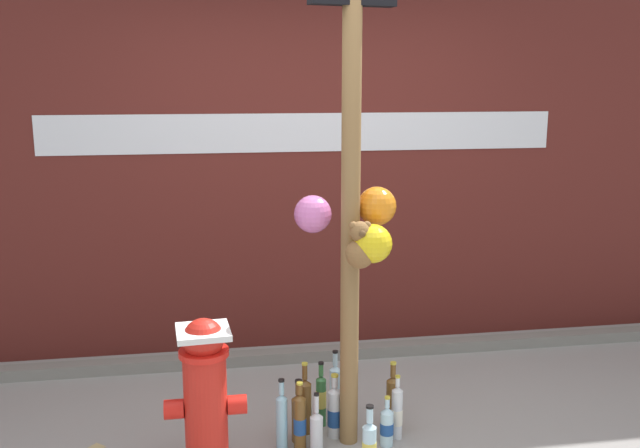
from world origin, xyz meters
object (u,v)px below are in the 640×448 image
Objects in this scene: bottle_5 at (369,444)px; memorial_post at (353,173)px; bottle_9 at (305,404)px; bottle_10 at (335,389)px; bottle_1 at (316,430)px; bottle_6 at (299,416)px; bottle_0 at (397,413)px; fire_hydrant at (205,391)px; bottle_7 at (335,412)px; bottle_4 at (321,399)px; bottle_3 at (282,419)px; bottle_2 at (300,422)px; bottle_11 at (392,400)px; bottle_8 at (387,426)px.

memorial_post is at bearing 98.48° from bottle_5.
bottle_9 reaches higher than bottle_10.
bottle_6 is (-0.08, 0.13, 0.02)m from bottle_1.
bottle_5 is at bearing -129.47° from bottle_0.
fire_hydrant reaches higher than bottle_9.
bottle_7 is (0.70, 0.21, -0.27)m from fire_hydrant.
bottle_10 is (-0.07, 0.58, 0.04)m from bottle_5.
bottle_1 is 0.19m from bottle_7.
bottle_4 is 1.05× the size of bottle_7.
bottle_6 is at bearing 120.52° from bottle_1.
bottle_7 is at bearing -101.53° from bottle_10.
bottle_3 reaches higher than bottle_0.
bottle_1 is at bearing -158.93° from memorial_post.
bottle_7 is (-0.08, 0.07, -1.34)m from memorial_post.
bottle_10 reaches higher than bottle_1.
bottle_1 is 0.43m from bottle_10.
bottle_3 is at bearing 162.57° from bottle_2.
bottle_7 is at bearing 28.02° from bottle_2.
bottle_6 is 0.20m from bottle_7.
bottle_2 is 0.24m from bottle_7.
bottle_4 is at bearing 151.43° from bottle_0.
bottle_3 is at bearing -134.41° from bottle_9.
bottle_1 is 0.51m from bottle_11.
bottle_0 is 0.95× the size of bottle_2.
bottle_5 is 0.96× the size of bottle_6.
bottle_8 is at bearing 4.17° from fire_hydrant.
bottle_2 is 0.40m from bottle_5.
bottle_3 is 0.48m from bottle_10.
bottle_1 is 0.20m from bottle_3.
bottle_1 is (-0.46, -0.07, -0.03)m from bottle_0.
bottle_1 is 0.15m from bottle_6.
bottle_2 reaches higher than bottle_7.
bottle_9 is 1.03× the size of bottle_10.
bottle_2 is at bearing -17.43° from bottle_3.
bottle_0 is at bearing -28.57° from bottle_4.
bottle_3 reaches higher than bottle_8.
fire_hydrant is at bearing -172.47° from bottle_0.
bottle_3 reaches higher than bottle_6.
bottle_4 is 0.22m from bottle_6.
bottle_0 is 0.94× the size of bottle_11.
bottle_1 is 0.80× the size of bottle_9.
bottle_7 is at bearing 151.93° from bottle_8.
fire_hydrant is at bearing -162.06° from bottle_3.
bottle_5 is 0.93× the size of bottle_7.
bottle_7 is (0.30, 0.08, -0.02)m from bottle_3.
bottle_4 is 0.15m from bottle_7.
bottle_11 is at bearing 66.66° from bottle_8.
bottle_5 is at bearing -125.98° from bottle_8.
memorial_post is 6.73× the size of bottle_11.
bottle_1 is at bearing -59.48° from bottle_6.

